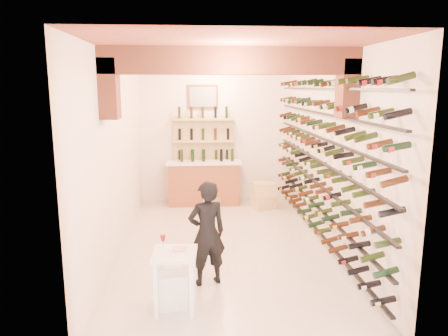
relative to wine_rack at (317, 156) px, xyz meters
name	(u,v)px	position (x,y,z in m)	size (l,w,h in m)	color
ground	(225,246)	(-1.53, 0.00, -1.55)	(6.00, 6.00, 0.00)	beige
room_shell	(227,115)	(-1.53, -0.26, 0.70)	(3.52, 6.02, 3.21)	white
wine_rack	(317,156)	(0.00, 0.00, 0.00)	(0.32, 5.70, 2.56)	black
back_counter	(204,181)	(-1.83, 2.65, -1.02)	(1.70, 0.62, 1.29)	brown
back_shelving	(203,153)	(-1.83, 2.89, -0.38)	(1.40, 0.31, 2.73)	tan
tasting_table	(175,262)	(-2.29, -2.04, -0.94)	(0.54, 0.54, 0.90)	white
white_stool	(171,289)	(-2.35, -1.94, -1.33)	(0.35, 0.35, 0.44)	white
person	(207,233)	(-1.88, -1.37, -0.82)	(0.53, 0.35, 1.45)	black
chrome_barstool	(212,214)	(-1.74, 0.53, -1.15)	(0.36, 0.36, 0.69)	silver
crate_lower	(264,202)	(-0.50, 2.18, -1.40)	(0.49, 0.34, 0.29)	#DBB378
crate_upper	(264,189)	(-0.50, 2.18, -1.11)	(0.50, 0.35, 0.29)	#DBB378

